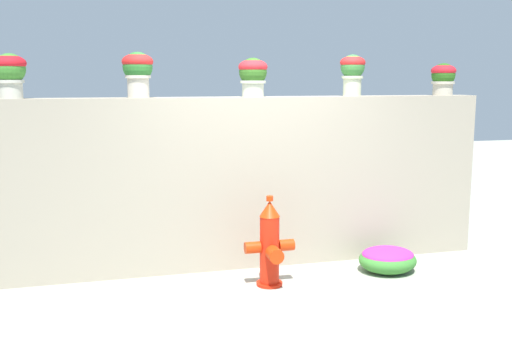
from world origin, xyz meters
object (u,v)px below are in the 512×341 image
Objects in this scene: potted_plant_4 at (443,77)px; fire_hydrant at (270,246)px; potted_plant_3 at (353,70)px; flower_bush_left at (388,258)px; potted_plant_0 at (10,71)px; potted_plant_2 at (253,74)px; potted_plant_1 at (138,69)px.

potted_plant_4 reaches higher than fire_hydrant.
potted_plant_3 is 2.22m from fire_hydrant.
fire_hydrant is 1.39m from flower_bush_left.
potted_plant_0 is 0.95× the size of potted_plant_3.
potted_plant_0 is 2.43m from potted_plant_2.
flower_bush_left is at bearing 4.18° from fire_hydrant.
potted_plant_0 is at bearing -179.71° from potted_plant_3.
potted_plant_3 is (1.15, -0.02, 0.04)m from potted_plant_2.
potted_plant_4 is (1.15, -0.01, -0.07)m from potted_plant_3.
potted_plant_1 is at bearing 179.99° from potted_plant_4.
potted_plant_1 is 1.00× the size of potted_plant_3.
fire_hydrant is (-2.31, -0.71, -1.67)m from potted_plant_4.
potted_plant_2 is (1.22, 0.03, -0.04)m from potted_plant_1.
potted_plant_0 is at bearing -179.61° from potted_plant_1.
potted_plant_0 is 4.73m from potted_plant_4.
potted_plant_2 reaches higher than flower_bush_left.
flower_bush_left is (2.56, -0.61, -2.02)m from potted_plant_1.
potted_plant_0 is 0.94× the size of potted_plant_1.
potted_plant_3 is 1.15m from potted_plant_4.
potted_plant_1 is 0.74× the size of flower_bush_left.
potted_plant_0 is at bearing 170.90° from flower_bush_left.
flower_bush_left is (-0.96, -0.61, -1.95)m from potted_plant_4.
potted_plant_0 is at bearing -179.03° from potted_plant_2.
fire_hydrant is at bearing -91.22° from potted_plant_2.
potted_plant_3 is (2.37, 0.01, 0.00)m from potted_plant_1.
flower_bush_left is (1.36, 0.10, -0.27)m from fire_hydrant.
potted_plant_1 is (1.21, 0.01, 0.02)m from potted_plant_0.
potted_plant_0 reaches higher than potted_plant_4.
flower_bush_left is (3.77, -0.60, -2.00)m from potted_plant_0.
potted_plant_4 is at bearing -0.85° from potted_plant_2.
potted_plant_2 is 0.66× the size of flower_bush_left.
potted_plant_2 is at bearing 0.97° from potted_plant_0.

